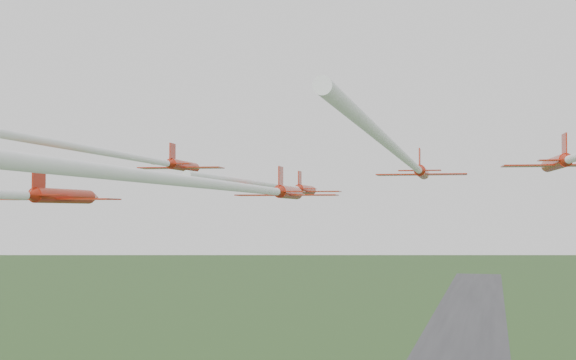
% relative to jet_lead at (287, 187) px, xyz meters
% --- Properties ---
extents(jet_lead, '(8.93, 50.14, 2.66)m').
position_rel_jet_lead_xyz_m(jet_lead, '(0.00, 0.00, 0.00)').
color(jet_lead, '#AC210D').
extents(jet_row2_left, '(9.22, 53.92, 2.72)m').
position_rel_jet_lead_xyz_m(jet_row2_left, '(-9.85, -15.30, 2.31)').
color(jet_row2_left, '#AC210D').
extents(jet_row2_right, '(9.05, 64.59, 2.70)m').
position_rel_jet_lead_xyz_m(jet_row2_right, '(15.36, -19.08, 1.33)').
color(jet_row2_right, '#AC210D').
extents(jet_row3_mid, '(8.71, 61.76, 2.57)m').
position_rel_jet_lead_xyz_m(jet_row3_mid, '(5.98, -34.09, -0.99)').
color(jet_row3_mid, '#AC210D').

